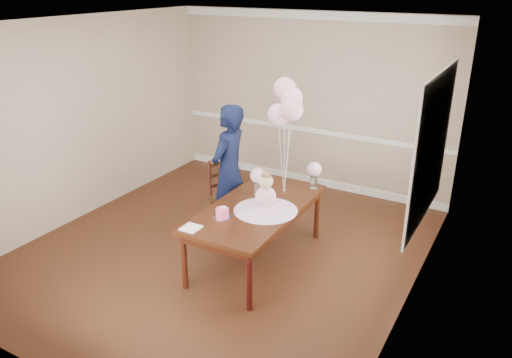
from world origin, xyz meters
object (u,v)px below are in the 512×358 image
object	(u,v)px
dining_chair_seat	(229,199)
woman	(229,170)
dining_table_top	(257,208)
birthday_cake	(222,212)

from	to	relation	value
dining_chair_seat	woman	size ratio (longest dim) A/B	0.23
dining_table_top	birthday_cake	bearing A→B (deg)	-113.96
dining_table_top	woman	bearing A→B (deg)	143.92
dining_table_top	woman	size ratio (longest dim) A/B	1.11
birthday_cake	dining_table_top	bearing A→B (deg)	66.71
dining_table_top	dining_chair_seat	xyz separation A→B (m)	(-0.75, 0.58, -0.28)
dining_table_top	birthday_cake	xyz separation A→B (m)	(-0.19, -0.43, 0.08)
dining_table_top	birthday_cake	size ratio (longest dim) A/B	13.33
dining_chair_seat	dining_table_top	bearing A→B (deg)	-16.33
woman	dining_chair_seat	bearing A→B (deg)	-143.75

